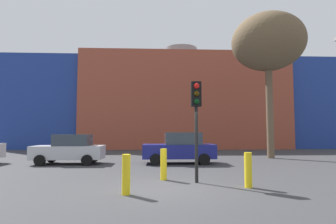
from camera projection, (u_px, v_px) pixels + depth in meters
ground_plane at (164, 188)px, 8.75m from camera, size 200.00×200.00×0.00m
building_backdrop at (181, 105)px, 34.47m from camera, size 39.46×12.84×12.30m
parked_car_1 at (70, 149)px, 15.44m from camera, size 3.82×1.88×1.65m
parked_car_2 at (180, 148)px, 15.73m from camera, size 4.06×1.99×1.76m
traffic_light_island at (196, 108)px, 9.90m from camera, size 0.36×0.36×3.60m
bare_tree_0 at (268, 43)px, 19.42m from camera, size 5.05×5.05×10.12m
bollard_yellow_0 at (126, 174)px, 7.90m from camera, size 0.24×0.24×1.14m
bollard_yellow_1 at (164, 164)px, 10.33m from camera, size 0.24×0.24×1.16m
bollard_yellow_2 at (248, 170)px, 8.90m from camera, size 0.24×0.24×1.12m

